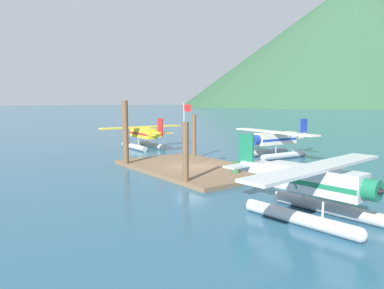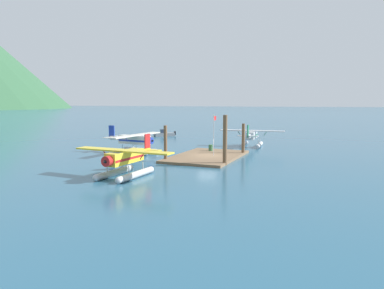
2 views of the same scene
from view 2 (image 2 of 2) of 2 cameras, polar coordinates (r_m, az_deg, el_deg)
The scene contains 11 objects.
ground_plane at distance 45.77m, azimuth 2.49°, elevation -2.14°, with size 1200.00×1200.00×0.00m, color #285670.
dock_platform at distance 45.75m, azimuth 2.49°, elevation -1.96°, with size 13.23×8.02×0.30m, color brown.
piling_near_left at distance 39.90m, azimuth 5.44°, elevation 0.69°, with size 0.49×0.49×5.79m, color brown.
piling_near_right at distance 48.42m, azimuth 8.40°, elevation 0.86°, with size 0.43×0.43×4.32m, color brown.
piling_far_left at distance 42.71m, azimuth -4.38°, elevation 0.18°, with size 0.41×0.41×4.41m, color brown.
flagpole at distance 45.23m, azimuth 3.63°, elevation 2.40°, with size 0.95×0.10×5.32m.
fuel_drum at distance 49.91m, azimuth 3.07°, elevation -0.54°, with size 0.62×0.62×0.88m.
seaplane_yellow_port_fwd at distance 34.32m, azimuth -10.96°, elevation -2.63°, with size 7.98×10.44×3.84m.
seaplane_cream_bow_centre at distance 50.09m, azimuth -9.37°, elevation 0.37°, with size 10.48×7.96×3.84m.
seaplane_silver_stbd_aft at distance 57.63m, azimuth 9.76°, elevation 1.21°, with size 7.97×10.48×3.84m.
boat_grey_open_east at distance 75.06m, azimuth -4.62°, elevation 1.75°, with size 3.82×4.20×1.50m.
Camera 2 is at (-42.42, -15.61, 7.17)m, focal length 32.52 mm.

